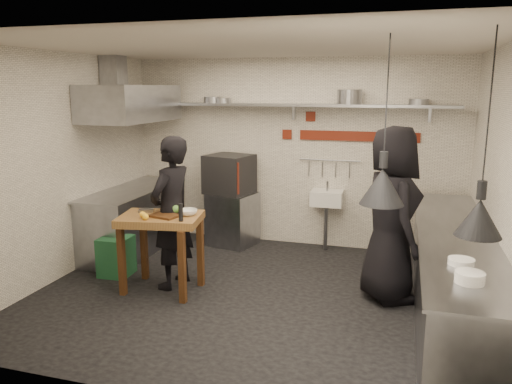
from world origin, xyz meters
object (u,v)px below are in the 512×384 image
(combi_oven, at_px, (229,174))
(chef_left, at_px, (172,213))
(oven_stand, at_px, (233,219))
(green_bin, at_px, (116,256))
(prep_table, at_px, (162,253))
(chef_right, at_px, (391,215))

(combi_oven, distance_m, chef_left, 1.77)
(oven_stand, relative_size, chef_left, 0.44)
(oven_stand, distance_m, green_bin, 1.94)
(prep_table, xyz_separation_m, chef_right, (2.57, 0.54, 0.53))
(chef_right, bearing_deg, green_bin, 71.26)
(green_bin, bearing_deg, chef_right, 4.45)
(oven_stand, distance_m, prep_table, 1.93)
(combi_oven, bearing_deg, chef_right, -15.93)
(oven_stand, relative_size, green_bin, 1.60)
(combi_oven, bearing_deg, green_bin, -105.78)
(combi_oven, distance_m, chef_right, 2.78)
(prep_table, bearing_deg, green_bin, 150.98)
(oven_stand, xyz_separation_m, chef_left, (-0.15, -1.75, 0.51))
(chef_left, bearing_deg, green_bin, -85.79)
(oven_stand, bearing_deg, chef_left, -80.65)
(oven_stand, xyz_separation_m, chef_right, (2.35, -1.39, 0.59))
(prep_table, bearing_deg, chef_right, 1.71)
(oven_stand, relative_size, chef_right, 0.41)
(oven_stand, bearing_deg, green_bin, -107.23)
(oven_stand, height_order, combi_oven, combi_oven)
(chef_left, height_order, chef_right, chef_right)
(prep_table, bearing_deg, chef_left, 59.82)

